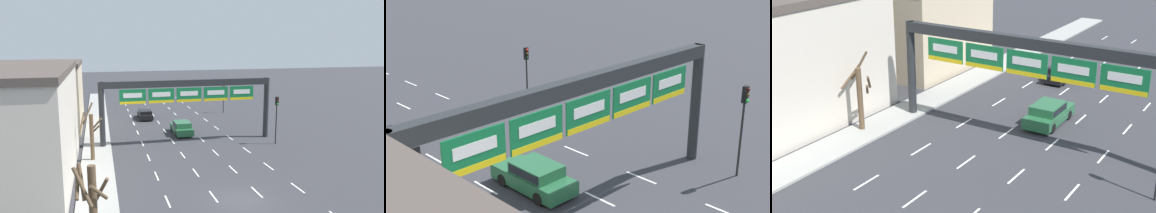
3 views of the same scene
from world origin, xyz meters
The scene contains 5 objects.
sign_gantry centered at (0.00, 15.51, 5.28)m, with size 18.68×0.70×6.78m.
car_green centered at (0.02, 19.02, 0.81)m, with size 1.97×4.73×1.53m.
car_black centered at (-3.10, 28.77, 0.69)m, with size 1.80×4.65×1.27m.
traffic_light_near_gantry centered at (9.02, 30.37, 3.00)m, with size 0.30×0.35×4.17m.
traffic_light_mid_block centered at (8.83, 12.48, 3.60)m, with size 0.30×0.35×5.08m.
Camera 2 is at (-15.77, 0.09, 13.09)m, focal length 50.00 mm.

